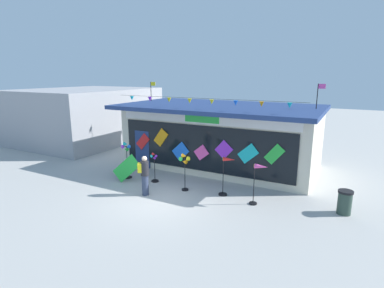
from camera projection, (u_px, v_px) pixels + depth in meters
name	position (u px, v px, depth m)	size (l,w,h in m)	color
ground_plane	(159.00, 200.00, 12.27)	(80.00, 80.00, 0.00)	#ADAAA5
kite_shop_building	(222.00, 135.00, 16.62)	(10.25, 5.93, 4.51)	beige
wind_spinner_far_left	(126.00, 155.00, 14.56)	(0.43, 0.39, 1.79)	black
wind_spinner_left	(154.00, 167.00, 14.15)	(0.35, 0.35, 1.41)	black
wind_spinner_center_left	(184.00, 164.00, 12.97)	(0.45, 0.30, 1.65)	black
wind_spinner_center_right	(227.00, 172.00, 12.44)	(0.67, 0.35, 1.66)	black
wind_spinner_right	(259.00, 176.00, 11.50)	(0.66, 0.30, 1.65)	black
person_near_camera	(144.00, 175.00, 12.55)	(0.48, 0.43, 1.68)	#333D56
trash_bin	(345.00, 202.00, 10.93)	(0.52, 0.52, 0.88)	#2D4238
display_kite_on_ground	(126.00, 168.00, 14.15)	(0.69, 0.03, 1.25)	green
neighbour_building	(86.00, 115.00, 23.11)	(7.58, 9.33, 3.86)	#99999E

